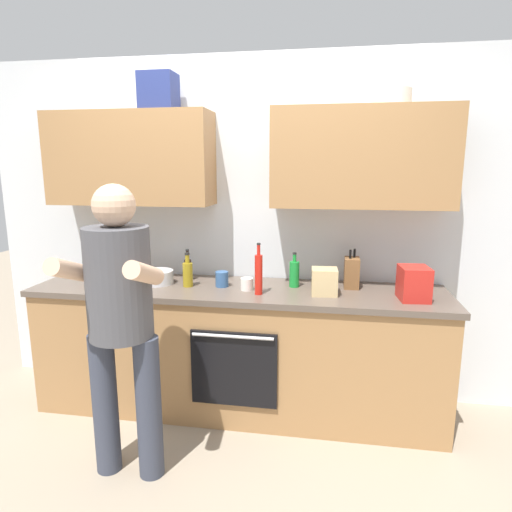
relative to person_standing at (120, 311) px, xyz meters
name	(u,v)px	position (x,y,z in m)	size (l,w,h in m)	color
ground_plane	(238,407)	(0.47, 0.78, -0.96)	(12.00, 12.00, 0.00)	gray
back_wall_unit	(244,198)	(0.47, 1.05, 0.53)	(4.00, 0.38, 2.50)	silver
counter	(238,349)	(0.47, 0.78, -0.51)	(2.84, 0.67, 0.90)	#A37547
person_standing	(120,311)	(0.00, 0.00, 0.00)	(0.49, 0.45, 1.64)	#383D4C
bottle_syrup	(122,265)	(-0.36, 0.76, 0.07)	(0.08, 0.08, 0.32)	#8C4C14
bottle_soda	(294,274)	(0.86, 0.87, 0.03)	(0.07, 0.07, 0.24)	#198C33
bottle_vinegar	(92,261)	(-0.65, 0.87, 0.07)	(0.05, 0.05, 0.32)	brown
bottle_oil	(188,274)	(0.13, 0.76, 0.03)	(0.07, 0.07, 0.24)	olive
bottle_soy	(188,269)	(0.07, 0.92, 0.02)	(0.05, 0.05, 0.23)	black
bottle_hotsauce	(259,273)	(0.64, 0.65, 0.08)	(0.05, 0.05, 0.34)	red
cup_tea	(222,279)	(0.36, 0.80, -0.01)	(0.09, 0.09, 0.11)	#33598C
cup_coffee	(247,284)	(0.55, 0.74, -0.02)	(0.09, 0.09, 0.08)	white
mixing_bowl	(158,277)	(-0.11, 0.80, -0.02)	(0.22, 0.22, 0.10)	silver
knife_block	(352,273)	(1.25, 0.92, 0.04)	(0.10, 0.14, 0.27)	brown
potted_herb	(94,265)	(-0.55, 0.72, 0.07)	(0.15, 0.15, 0.24)	#9E6647
grocery_bag_crisps	(414,283)	(1.62, 0.70, 0.04)	(0.17, 0.20, 0.21)	red
grocery_bag_bread	(324,282)	(1.06, 0.72, 0.02)	(0.16, 0.15, 0.17)	tan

